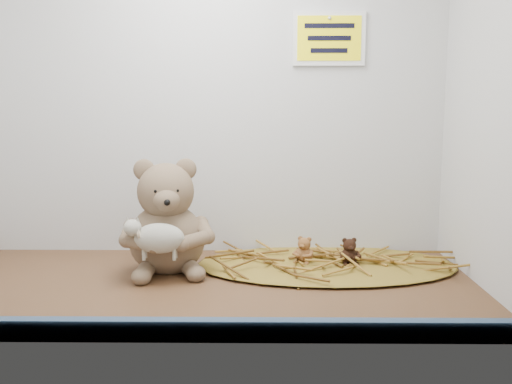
{
  "coord_description": "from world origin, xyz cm",
  "views": [
    {
      "loc": [
        13.22,
        -118.09,
        38.51
      ],
      "look_at": [
        11.93,
        3.22,
        19.9
      ],
      "focal_mm": 40.0,
      "sensor_mm": 36.0,
      "label": 1
    }
  ],
  "objects_px": {
    "main_teddy": "(166,216)",
    "toy_lamb": "(159,238)",
    "mini_teddy_brown": "(349,250)",
    "mini_teddy_tan": "(304,248)"
  },
  "relations": [
    {
      "from": "main_teddy",
      "to": "toy_lamb",
      "type": "height_order",
      "value": "main_teddy"
    },
    {
      "from": "main_teddy",
      "to": "mini_teddy_tan",
      "type": "xyz_separation_m",
      "value": [
        0.32,
        0.05,
        -0.09
      ]
    },
    {
      "from": "toy_lamb",
      "to": "mini_teddy_brown",
      "type": "height_order",
      "value": "toy_lamb"
    },
    {
      "from": "main_teddy",
      "to": "mini_teddy_tan",
      "type": "height_order",
      "value": "main_teddy"
    },
    {
      "from": "mini_teddy_tan",
      "to": "mini_teddy_brown",
      "type": "distance_m",
      "value": 0.11
    },
    {
      "from": "toy_lamb",
      "to": "mini_teddy_brown",
      "type": "xyz_separation_m",
      "value": [
        0.43,
        0.13,
        -0.06
      ]
    },
    {
      "from": "main_teddy",
      "to": "mini_teddy_tan",
      "type": "relative_size",
      "value": 4.18
    },
    {
      "from": "mini_teddy_brown",
      "to": "toy_lamb",
      "type": "bearing_deg",
      "value": -170.95
    },
    {
      "from": "main_teddy",
      "to": "mini_teddy_brown",
      "type": "height_order",
      "value": "main_teddy"
    },
    {
      "from": "main_teddy",
      "to": "mini_teddy_tan",
      "type": "bearing_deg",
      "value": -3.03
    }
  ]
}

